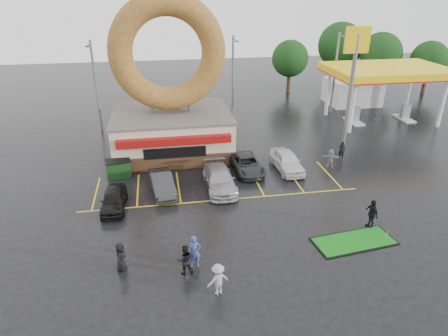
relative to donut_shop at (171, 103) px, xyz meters
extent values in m
plane|color=black|center=(3.00, -12.97, -4.46)|extent=(120.00, 120.00, 0.00)
cube|color=#472B19|center=(0.00, 0.03, -3.86)|extent=(10.00, 8.00, 1.20)
cube|color=beige|center=(0.00, 0.03, -2.11)|extent=(10.00, 8.00, 2.30)
cube|color=#59544C|center=(0.00, 0.03, -0.86)|extent=(10.20, 8.20, 0.20)
cube|color=maroon|center=(0.00, -4.27, -1.86)|extent=(9.00, 0.60, 0.60)
cylinder|color=slate|center=(-1.60, 0.03, -0.16)|extent=(0.30, 0.30, 1.20)
cylinder|color=slate|center=(1.60, 0.03, -0.16)|extent=(0.30, 0.30, 1.20)
torus|color=brown|center=(0.00, 0.03, 4.24)|extent=(9.60, 2.00, 9.60)
cylinder|color=silver|center=(18.00, 2.03, -1.96)|extent=(0.40, 0.40, 5.00)
cylinder|color=silver|center=(28.00, 2.03, -1.96)|extent=(0.40, 0.40, 5.00)
cylinder|color=silver|center=(18.00, 8.03, -1.96)|extent=(0.40, 0.40, 5.00)
cylinder|color=silver|center=(28.00, 8.03, -1.96)|extent=(0.40, 0.40, 5.00)
cube|color=silver|center=(23.00, 5.03, 0.79)|extent=(12.00, 8.00, 0.50)
cube|color=yellow|center=(23.00, 5.03, 1.09)|extent=(12.30, 8.30, 0.70)
cube|color=#99999E|center=(20.00, 5.03, -3.56)|extent=(0.90, 0.60, 1.60)
cube|color=#99999E|center=(26.00, 5.03, -3.56)|extent=(0.90, 0.60, 1.60)
cube|color=silver|center=(23.00, 12.03, -2.96)|extent=(6.00, 5.00, 3.00)
cylinder|color=slate|center=(16.00, -0.97, 0.54)|extent=(0.36, 0.36, 10.00)
cube|color=yellow|center=(16.00, -0.97, 5.04)|extent=(2.20, 0.30, 2.20)
cylinder|color=slate|center=(-7.00, 7.03, 0.04)|extent=(0.24, 0.24, 9.00)
cylinder|color=slate|center=(-7.00, 6.03, 4.24)|extent=(0.12, 2.00, 0.12)
cube|color=slate|center=(-7.00, 5.03, 4.19)|extent=(0.40, 0.18, 0.12)
cylinder|color=slate|center=(7.00, 8.03, 0.04)|extent=(0.24, 0.24, 9.00)
cylinder|color=slate|center=(7.00, 7.03, 4.24)|extent=(0.12, 2.00, 0.12)
cube|color=slate|center=(7.00, 6.03, 4.19)|extent=(0.40, 0.18, 0.12)
cylinder|color=slate|center=(19.00, 9.03, 0.04)|extent=(0.24, 0.24, 9.00)
cylinder|color=slate|center=(19.00, 8.03, 4.24)|extent=(0.12, 2.00, 0.12)
cube|color=slate|center=(19.00, 7.03, 4.19)|extent=(0.40, 0.18, 0.12)
cylinder|color=#332114|center=(29.00, 17.03, -3.02)|extent=(0.50, 0.50, 2.88)
sphere|color=black|center=(29.00, 17.03, 0.74)|extent=(5.60, 5.60, 5.60)
cylinder|color=#332114|center=(35.00, 15.03, -3.20)|extent=(0.50, 0.50, 2.52)
sphere|color=black|center=(35.00, 15.03, 0.09)|extent=(4.90, 4.90, 4.90)
cylinder|color=#332114|center=(25.00, 21.03, -2.84)|extent=(0.50, 0.50, 3.24)
sphere|color=black|center=(25.00, 21.03, 1.39)|extent=(6.30, 6.30, 6.30)
cylinder|color=#332114|center=(17.00, 19.03, -3.20)|extent=(0.50, 0.50, 2.52)
sphere|color=black|center=(17.00, 19.03, 0.09)|extent=(4.90, 4.90, 4.90)
imported|color=black|center=(-4.48, -9.45, -3.80)|extent=(1.72, 3.96, 1.33)
imported|color=#292A2C|center=(-1.20, -7.68, -3.75)|extent=(2.07, 4.49, 1.43)
imported|color=#9E9DA2|center=(3.00, -7.77, -3.72)|extent=(2.15, 5.16, 1.49)
imported|color=#2B2B2D|center=(5.61, -5.27, -3.82)|extent=(2.45, 4.80, 1.30)
imported|color=silver|center=(8.92, -5.52, -3.69)|extent=(2.03, 4.63, 1.55)
imported|color=#334580|center=(0.29, -16.42, -3.54)|extent=(0.71, 0.50, 1.86)
imported|color=black|center=(-0.28, -16.93, -3.60)|extent=(0.86, 0.69, 1.72)
imported|color=#969699|center=(1.19, -18.70, -3.61)|extent=(1.26, 0.96, 1.72)
imported|color=black|center=(-3.60, -16.06, -3.64)|extent=(0.68, 0.90, 1.65)
imported|color=black|center=(11.49, -14.46, -3.52)|extent=(0.58, 1.16, 1.90)
imported|color=gray|center=(12.62, -5.63, -3.67)|extent=(1.54, 0.97, 1.59)
imported|color=black|center=(14.30, -4.11, -3.67)|extent=(0.69, 0.66, 1.58)
cube|color=#184019|center=(-4.50, -4.45, -3.81)|extent=(2.00, 1.52, 1.30)
cube|color=black|center=(9.79, -15.82, -4.44)|extent=(5.11, 2.70, 0.06)
cube|color=#127015|center=(9.79, -15.82, -4.40)|extent=(4.86, 2.45, 0.03)
cylinder|color=silver|center=(11.82, -15.90, -4.13)|extent=(0.02, 0.02, 0.55)
cube|color=red|center=(11.89, -15.90, -3.91)|extent=(0.14, 0.01, 0.10)
camera|label=1|loc=(-1.09, -33.78, 9.51)|focal=32.00mm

